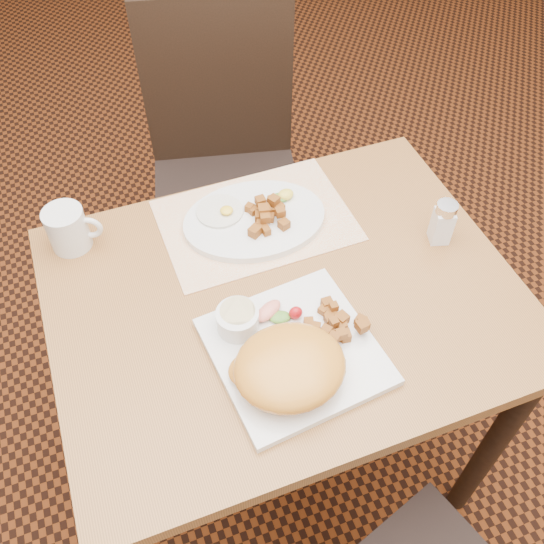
{
  "coord_description": "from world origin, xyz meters",
  "views": [
    {
      "loc": [
        -0.28,
        -0.66,
        1.68
      ],
      "look_at": [
        -0.03,
        0.01,
        0.82
      ],
      "focal_mm": 40.0,
      "sensor_mm": 36.0,
      "label": 1
    }
  ],
  "objects": [
    {
      "name": "hollandaise_mound",
      "position": [
        -0.07,
        -0.18,
        0.8
      ],
      "size": [
        0.2,
        0.17,
        0.07
      ],
      "color": "orange",
      "rests_on": "plate_square"
    },
    {
      "name": "table",
      "position": [
        0.0,
        0.0,
        0.64
      ],
      "size": [
        0.9,
        0.7,
        0.75
      ],
      "color": "#9C6330",
      "rests_on": "ground"
    },
    {
      "name": "plate_oval",
      "position": [
        0.01,
        0.2,
        0.76
      ],
      "size": [
        0.32,
        0.25,
        0.02
      ],
      "primitive_type": null,
      "rotation": [
        0.0,
        0.0,
        -0.08
      ],
      "color": "silver",
      "rests_on": "placemat"
    },
    {
      "name": "home_fries_ov",
      "position": [
        0.03,
        0.18,
        0.78
      ],
      "size": [
        0.1,
        0.1,
        0.04
      ],
      "color": "#945117",
      "rests_on": "plate_oval"
    },
    {
      "name": "salt_shaker",
      "position": [
        0.35,
        0.02,
        0.8
      ],
      "size": [
        0.05,
        0.05,
        0.1
      ],
      "color": "white",
      "rests_on": "table"
    },
    {
      "name": "coffee_mug",
      "position": [
        -0.36,
        0.27,
        0.8
      ],
      "size": [
        0.11,
        0.08,
        0.09
      ],
      "color": "silver",
      "rests_on": "table"
    },
    {
      "name": "ramekin",
      "position": [
        -0.11,
        -0.05,
        0.79
      ],
      "size": [
        0.08,
        0.08,
        0.04
      ],
      "color": "silver",
      "rests_on": "plate_square"
    },
    {
      "name": "ground",
      "position": [
        0.0,
        0.0,
        0.0
      ],
      "size": [
        8.0,
        8.0,
        0.0
      ],
      "primitive_type": "plane",
      "color": "black",
      "rests_on": "ground"
    },
    {
      "name": "chair_far",
      "position": [
        0.08,
        0.67,
        0.54
      ],
      "size": [
        0.51,
        0.51,
        0.97
      ],
      "rotation": [
        0.0,
        0.0,
        2.91
      ],
      "color": "black",
      "rests_on": "ground"
    },
    {
      "name": "fried_egg",
      "position": [
        -0.06,
        0.24,
        0.77
      ],
      "size": [
        0.1,
        0.1,
        0.02
      ],
      "color": "white",
      "rests_on": "plate_oval"
    },
    {
      "name": "home_fries_sq",
      "position": [
        0.05,
        -0.12,
        0.78
      ],
      "size": [
        0.13,
        0.1,
        0.03
      ],
      "color": "#945117",
      "rests_on": "plate_square"
    },
    {
      "name": "placemat",
      "position": [
        0.01,
        0.21,
        0.75
      ],
      "size": [
        0.4,
        0.29,
        0.0
      ],
      "primitive_type": "cube",
      "rotation": [
        0.0,
        0.0,
        0.02
      ],
      "color": "white",
      "rests_on": "table"
    },
    {
      "name": "garnish_ov",
      "position": [
        0.09,
        0.23,
        0.78
      ],
      "size": [
        0.06,
        0.04,
        0.02
      ],
      "color": "#387223",
      "rests_on": "plate_oval"
    },
    {
      "name": "garnish_sq",
      "position": [
        -0.04,
        -0.05,
        0.78
      ],
      "size": [
        0.09,
        0.06,
        0.03
      ],
      "color": "#387223",
      "rests_on": "plate_square"
    },
    {
      "name": "plate_square",
      "position": [
        -0.03,
        -0.13,
        0.76
      ],
      "size": [
        0.31,
        0.31,
        0.02
      ],
      "primitive_type": "cube",
      "rotation": [
        0.0,
        0.0,
        0.1
      ],
      "color": "silver",
      "rests_on": "table"
    }
  ]
}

